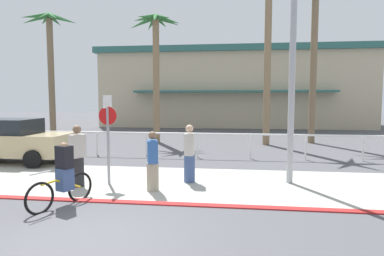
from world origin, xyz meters
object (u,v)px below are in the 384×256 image
object	(u,v)px
car_tan_1	(11,140)
palm_tree_3	(315,21)
cyclist_yellow_0	(63,176)
pedestrian_1	(153,164)
pedestrian_2	(78,159)
palm_tree_0	(50,44)
pedestrian_0	(189,156)
stop_sign_bike_lane	(108,126)
streetlight_curb	(295,32)
palm_tree_1	(156,44)
palm_tree_2	(269,18)

from	to	relation	value
car_tan_1	palm_tree_3	bearing A→B (deg)	30.38
cyclist_yellow_0	pedestrian_1	xyz separation A→B (m)	(1.75, 1.44, 0.04)
cyclist_yellow_0	pedestrian_1	world-z (taller)	pedestrian_1
palm_tree_3	cyclist_yellow_0	size ratio (longest dim) A/B	5.09
car_tan_1	pedestrian_2	world-z (taller)	pedestrian_2
cyclist_yellow_0	palm_tree_0	bearing A→B (deg)	120.64
pedestrian_0	pedestrian_2	xyz separation A→B (m)	(-3.02, -0.87, 0.01)
stop_sign_bike_lane	cyclist_yellow_0	xyz separation A→B (m)	(-0.32, -1.97, -0.98)
pedestrian_2	pedestrian_1	bearing A→B (deg)	-4.01
cyclist_yellow_0	streetlight_curb	bearing A→B (deg)	24.67
palm_tree_0	pedestrian_0	xyz separation A→B (m)	(9.62, -9.40, -4.86)
pedestrian_0	car_tan_1	bearing A→B (deg)	163.30
stop_sign_bike_lane	palm_tree_3	xyz separation A→B (m)	(7.77, 10.09, 4.92)
streetlight_curb	cyclist_yellow_0	distance (m)	7.03
palm_tree_3	car_tan_1	bearing A→B (deg)	-149.62
pedestrian_2	stop_sign_bike_lane	bearing A→B (deg)	27.26
car_tan_1	cyclist_yellow_0	bearing A→B (deg)	-45.15
streetlight_curb	stop_sign_bike_lane	bearing A→B (deg)	-173.93
palm_tree_1	pedestrian_2	world-z (taller)	palm_tree_1
palm_tree_2	pedestrian_2	xyz separation A→B (m)	(-6.00, -9.38, -5.81)
palm_tree_2	pedestrian_1	distance (m)	11.83
streetlight_curb	palm_tree_0	xyz separation A→B (m)	(-12.52, 9.34, 1.37)
pedestrian_0	pedestrian_1	distance (m)	1.33
streetlight_curb	palm_tree_0	size ratio (longest dim) A/B	1.00
streetlight_curb	pedestrian_2	xyz separation A→B (m)	(-5.92, -0.93, -3.47)
palm_tree_1	palm_tree_2	size ratio (longest dim) A/B	0.75
palm_tree_3	pedestrian_2	xyz separation A→B (m)	(-8.51, -10.48, -5.79)
car_tan_1	pedestrian_2	distance (m)	5.17
car_tan_1	streetlight_curb	bearing A→B (deg)	-11.75
pedestrian_0	pedestrian_2	size ratio (longest dim) A/B	0.99
palm_tree_0	pedestrian_1	distance (m)	14.48
palm_tree_1	cyclist_yellow_0	world-z (taller)	palm_tree_1
palm_tree_0	palm_tree_3	xyz separation A→B (m)	(15.12, 0.21, 0.95)
streetlight_curb	palm_tree_3	xyz separation A→B (m)	(2.60, 9.54, 2.32)
palm_tree_1	pedestrian_2	xyz separation A→B (m)	(0.09, -9.78, -4.63)
palm_tree_2	pedestrian_2	size ratio (longest dim) A/B	5.44
palm_tree_0	car_tan_1	xyz separation A→B (m)	(2.42, -7.24, -4.78)
palm_tree_3	pedestrian_2	bearing A→B (deg)	-129.10
pedestrian_2	palm_tree_3	bearing A→B (deg)	50.90
stop_sign_bike_lane	car_tan_1	world-z (taller)	stop_sign_bike_lane
cyclist_yellow_0	car_tan_1	bearing A→B (deg)	134.85
streetlight_curb	car_tan_1	distance (m)	10.86
pedestrian_2	car_tan_1	bearing A→B (deg)	144.05
palm_tree_2	palm_tree_3	xyz separation A→B (m)	(2.52, 1.10, -0.02)
streetlight_curb	cyclist_yellow_0	size ratio (longest dim) A/B	4.42
stop_sign_bike_lane	streetlight_curb	size ratio (longest dim) A/B	0.34
stop_sign_bike_lane	pedestrian_1	distance (m)	1.79
streetlight_curb	palm_tree_0	bearing A→B (deg)	143.30
palm_tree_1	car_tan_1	bearing A→B (deg)	-121.26
palm_tree_1	palm_tree_2	distance (m)	6.21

